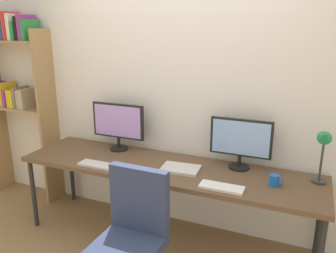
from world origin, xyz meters
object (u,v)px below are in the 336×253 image
keyboard_left (97,165)px  computer_mouse (128,171)px  keyboard_right (222,187)px  office_chair (131,252)px  laptop_closed (180,169)px  desk (166,171)px  monitor_left (118,124)px  bookshelf (14,79)px  desk_lamp (324,146)px  coffee_mug (274,180)px  monitor_right (241,141)px

keyboard_left → computer_mouse: 0.32m
keyboard_right → computer_mouse: (-0.80, -0.03, 0.01)m
office_chair → laptop_closed: (0.08, 0.74, 0.35)m
desk → laptop_closed: 0.16m
keyboard_right → office_chair: bearing=-132.4°
monitor_left → laptop_closed: size_ratio=1.72×
bookshelf → office_chair: (1.99, -1.00, -0.97)m
laptop_closed → keyboard_right: bearing=-30.6°
keyboard_right → monitor_left: bearing=159.1°
desk_lamp → keyboard_left: size_ratio=1.38×
monitor_left → coffee_mug: bearing=-9.0°
monitor_left → desk_lamp: size_ratio=1.19×
desk → laptop_closed: bearing=-10.3°
desk_lamp → laptop_closed: 1.14m
bookshelf → keyboard_right: size_ratio=6.21×
laptop_closed → computer_mouse: bearing=-153.4°
monitor_left → bookshelf: bearing=179.2°
desk → bookshelf: bookshelf is taller
desk → keyboard_right: (0.56, -0.23, 0.06)m
office_chair → monitor_right: size_ratio=1.89×
office_chair → computer_mouse: office_chair is taller
desk_lamp → coffee_mug: (-0.32, -0.18, -0.27)m
laptop_closed → bookshelf: bearing=168.6°
desk → coffee_mug: size_ratio=25.20×
keyboard_left → laptop_closed: laptop_closed is taller
office_chair → computer_mouse: 0.69m
computer_mouse → monitor_left: bearing=127.7°
keyboard_right → laptop_closed: laptop_closed is taller
desk_lamp → office_chair: bearing=-141.8°
keyboard_right → computer_mouse: computer_mouse is taller
desk → monitor_right: 0.70m
computer_mouse → coffee_mug: 1.18m
computer_mouse → laptop_closed: size_ratio=0.30×
monitor_left → keyboard_left: size_ratio=1.64×
bookshelf → laptop_closed: bookshelf is taller
coffee_mug → keyboard_left: bearing=-172.2°
monitor_right → computer_mouse: (-0.84, -0.47, -0.23)m
monitor_left → computer_mouse: monitor_left is taller
keyboard_right → monitor_right: bearing=84.8°
monitor_right → keyboard_right: monitor_right is taller
keyboard_right → coffee_mug: size_ratio=3.16×
monitor_right → keyboard_left: bearing=-159.1°
office_chair → coffee_mug: 1.19m
desk_lamp → keyboard_left: bearing=-168.0°
desk_lamp → coffee_mug: size_ratio=4.37×
laptop_closed → desk: bearing=165.3°
monitor_left → laptop_closed: (0.75, -0.24, -0.25)m
laptop_closed → monitor_right: bearing=23.6°
office_chair → laptop_closed: 0.82m
computer_mouse → bookshelf: bearing=163.8°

